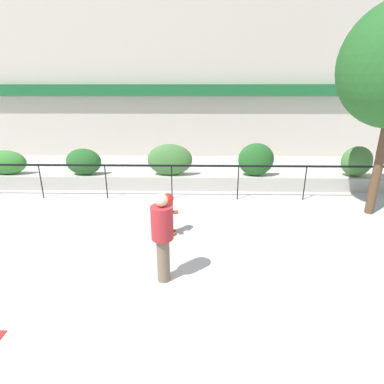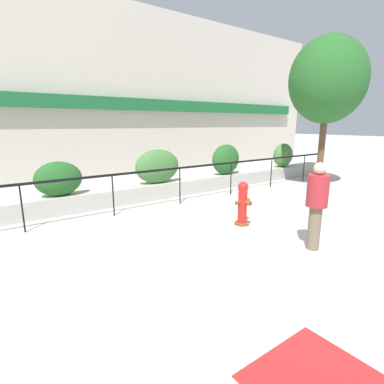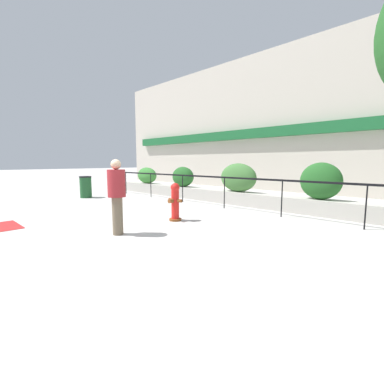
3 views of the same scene
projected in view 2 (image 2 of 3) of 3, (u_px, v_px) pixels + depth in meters
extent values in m
plane|color=#BCB7B2|center=(329.00, 260.00, 5.47)|extent=(120.00, 120.00, 0.00)
cube|color=beige|center=(95.00, 90.00, 14.04)|extent=(30.00, 1.00, 8.00)
cube|color=#195B2D|center=(101.00, 103.00, 13.65)|extent=(27.00, 0.36, 0.56)
cube|color=#B7B2A8|center=(162.00, 190.00, 10.15)|extent=(18.00, 0.70, 0.50)
cube|color=black|center=(180.00, 168.00, 9.09)|extent=(15.00, 0.05, 0.06)
cylinder|color=black|center=(22.00, 208.00, 6.75)|extent=(0.04, 0.04, 1.15)
cylinder|color=black|center=(113.00, 195.00, 7.98)|extent=(0.04, 0.04, 1.15)
cylinder|color=black|center=(180.00, 186.00, 9.21)|extent=(0.04, 0.04, 1.15)
cylinder|color=black|center=(231.00, 178.00, 10.44)|extent=(0.04, 0.04, 1.15)
cylinder|color=black|center=(271.00, 173.00, 11.66)|extent=(0.04, 0.04, 1.15)
cylinder|color=black|center=(304.00, 168.00, 12.89)|extent=(0.04, 0.04, 1.15)
ellipsoid|color=#235B23|center=(58.00, 179.00, 8.14)|extent=(1.25, 0.70, 0.94)
ellipsoid|color=#427538|center=(158.00, 166.00, 9.88)|extent=(1.59, 0.64, 1.12)
ellipsoid|color=#235B23|center=(226.00, 159.00, 11.62)|extent=(1.25, 0.69, 1.16)
ellipsoid|color=#427538|center=(283.00, 155.00, 13.64)|extent=(1.07, 0.70, 1.06)
cylinder|color=brown|center=(242.00, 223.00, 7.40)|extent=(0.38, 0.38, 0.06)
cylinder|color=red|center=(242.00, 206.00, 7.30)|extent=(0.24, 0.24, 0.85)
sphere|color=red|center=(243.00, 187.00, 7.20)|extent=(0.25, 0.25, 0.25)
cylinder|color=brown|center=(248.00, 203.00, 7.15)|extent=(0.12, 0.15, 0.11)
cylinder|color=brown|center=(238.00, 203.00, 7.17)|extent=(0.13, 0.10, 0.09)
cylinder|color=brown|center=(247.00, 200.00, 7.39)|extent=(0.13, 0.10, 0.09)
cylinder|color=brown|center=(321.00, 152.00, 11.55)|extent=(0.24, 0.24, 2.73)
ellipsoid|color=#235B23|center=(328.00, 80.00, 10.97)|extent=(2.97, 2.67, 3.12)
cylinder|color=brown|center=(314.00, 228.00, 5.87)|extent=(0.33, 0.33, 0.88)
cylinder|color=maroon|center=(318.00, 191.00, 5.70)|extent=(0.56, 0.56, 0.62)
sphere|color=#D6AD89|center=(320.00, 169.00, 5.61)|extent=(0.23, 0.23, 0.23)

